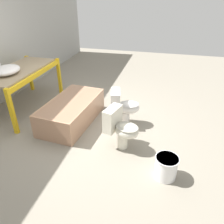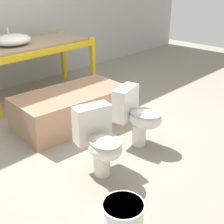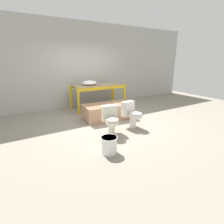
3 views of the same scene
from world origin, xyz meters
TOP-DOWN VIEW (x-y plane):
  - ground_plane at (0.00, 0.00)m, footprint 12.00×12.00m
  - shelving_rack at (0.37, 1.38)m, footprint 1.94×0.91m
  - sink_basin at (0.05, 1.39)m, footprint 0.56×0.46m
  - bathtub_main at (0.08, 0.11)m, footprint 1.59×0.92m
  - toilet_near at (-0.47, -1.02)m, footprint 0.49×0.63m
  - toilet_far at (0.26, -0.91)m, footprint 0.48×0.62m
  - bucket_white at (-0.99, -1.80)m, footprint 0.34×0.34m

SIDE VIEW (x-z plane):
  - ground_plane at x=0.00m, z-range 0.00..0.00m
  - bucket_white at x=-0.99m, z-range 0.01..0.35m
  - bathtub_main at x=0.08m, z-range 0.03..0.50m
  - toilet_near at x=-0.47m, z-range 0.04..0.76m
  - toilet_far at x=0.26m, z-range 0.04..0.76m
  - shelving_rack at x=0.37m, z-range 0.33..1.24m
  - sink_basin at x=0.05m, z-range 0.87..1.12m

